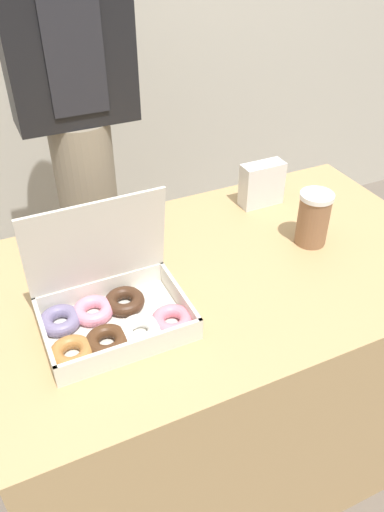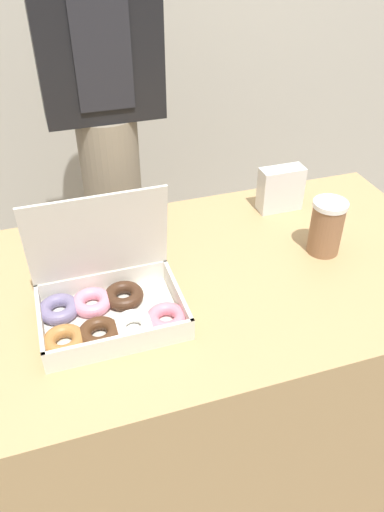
% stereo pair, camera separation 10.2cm
% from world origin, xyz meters
% --- Properties ---
extents(ground_plane, '(14.00, 14.00, 0.00)m').
position_xyz_m(ground_plane, '(0.00, 0.00, 0.00)').
color(ground_plane, '#665B51').
extents(table, '(1.12, 0.68, 0.75)m').
position_xyz_m(table, '(0.00, 0.00, 0.38)').
color(table, tan).
rests_on(table, ground_plane).
extents(donut_box, '(0.32, 0.21, 0.26)m').
position_xyz_m(donut_box, '(-0.30, -0.08, 0.79)').
color(donut_box, silver).
rests_on(donut_box, table).
extents(coffee_cup, '(0.08, 0.08, 0.14)m').
position_xyz_m(coffee_cup, '(0.24, -0.00, 0.82)').
color(coffee_cup, '#8C6042').
rests_on(coffee_cup, table).
extents(napkin_holder, '(0.12, 0.05, 0.12)m').
position_xyz_m(napkin_holder, '(0.23, 0.22, 0.81)').
color(napkin_holder, silver).
rests_on(napkin_holder, table).
extents(person_customer, '(0.34, 0.20, 1.71)m').
position_xyz_m(person_customer, '(-0.17, 0.61, 0.96)').
color(person_customer, gray).
rests_on(person_customer, ground_plane).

